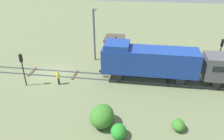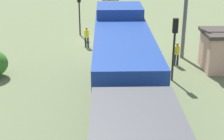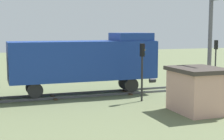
% 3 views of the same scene
% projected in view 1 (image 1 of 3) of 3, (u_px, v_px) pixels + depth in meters
% --- Properties ---
extents(ground_plane, '(104.81, 104.81, 0.00)m').
position_uv_depth(ground_plane, '(53.00, 74.00, 28.44)').
color(ground_plane, '#66704C').
extents(railway_track, '(2.40, 69.87, 0.16)m').
position_uv_depth(railway_track, '(53.00, 73.00, 28.40)').
color(railway_track, '#595960').
rests_on(railway_track, ground).
extents(locomotive, '(2.90, 11.60, 4.60)m').
position_uv_depth(locomotive, '(148.00, 60.00, 25.61)').
color(locomotive, navy).
rests_on(locomotive, railway_track).
extents(traffic_signal_near, '(0.32, 0.34, 3.98)m').
position_uv_depth(traffic_signal_near, '(22.00, 64.00, 24.61)').
color(traffic_signal_near, '#262628').
rests_on(traffic_signal_near, ground).
extents(traffic_signal_mid, '(0.32, 0.34, 4.06)m').
position_uv_depth(traffic_signal_mid, '(124.00, 47.00, 28.97)').
color(traffic_signal_mid, '#262628').
rests_on(traffic_signal_mid, ground).
extents(traffic_signal_far, '(0.32, 0.34, 4.53)m').
position_uv_depth(traffic_signal_far, '(220.00, 50.00, 27.44)').
color(traffic_signal_far, '#262628').
rests_on(traffic_signal_far, ground).
extents(worker_near_track, '(0.38, 0.38, 1.70)m').
position_uv_depth(worker_near_track, '(58.00, 77.00, 25.66)').
color(worker_near_track, '#262B38').
rests_on(worker_near_track, ground).
extents(worker_by_signal, '(0.38, 0.38, 1.70)m').
position_uv_depth(worker_by_signal, '(105.00, 56.00, 30.86)').
color(worker_by_signal, '#262B38').
rests_on(worker_by_signal, ground).
extents(catenary_mast, '(1.94, 0.28, 7.45)m').
position_uv_depth(catenary_mast, '(94.00, 34.00, 30.46)').
color(catenary_mast, '#595960').
rests_on(catenary_mast, ground).
extents(relay_hut, '(3.50, 2.90, 2.74)m').
position_uv_depth(relay_hut, '(114.00, 46.00, 33.46)').
color(relay_hut, '#D19E8C').
rests_on(relay_hut, ground).
extents(bush_near, '(1.61, 1.32, 1.17)m').
position_uv_depth(bush_near, '(119.00, 131.00, 18.26)').
color(bush_near, '#247F26').
rests_on(bush_near, ground).
extents(bush_mid, '(2.63, 2.16, 1.92)m').
position_uv_depth(bush_mid, '(102.00, 116.00, 19.44)').
color(bush_mid, '#367126').
rests_on(bush_mid, ground).
extents(bush_far, '(1.35, 1.10, 0.98)m').
position_uv_depth(bush_far, '(178.00, 125.00, 19.08)').
color(bush_far, '#357626').
rests_on(bush_far, ground).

